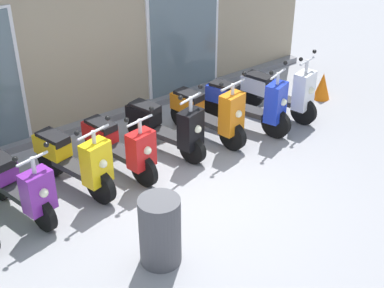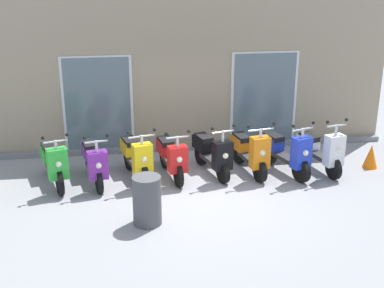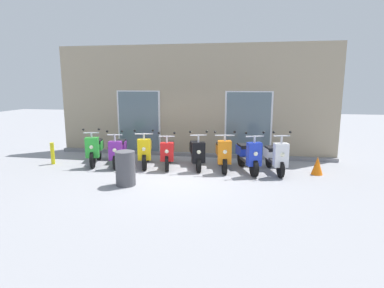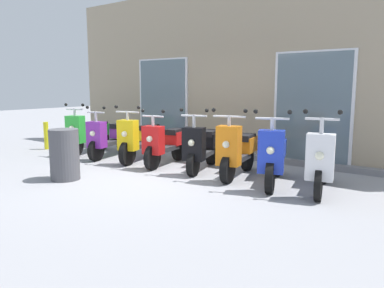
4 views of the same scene
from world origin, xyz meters
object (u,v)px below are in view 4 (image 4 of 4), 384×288
scooter_orange (238,151)px  curb_bollard (46,136)px  scooter_blue (274,156)px  trash_bin (64,155)px  scooter_red (166,143)px  scooter_black (203,146)px  scooter_white (322,161)px  scooter_green (88,133)px  scooter_purple (110,137)px  scooter_yellow (140,139)px

scooter_orange → curb_bollard: scooter_orange is taller
scooter_blue → trash_bin: size_ratio=1.81×
scooter_orange → trash_bin: 3.02m
scooter_red → scooter_black: scooter_black is taller
scooter_orange → scooter_white: size_ratio=1.01×
scooter_green → trash_bin: (1.77, -1.90, -0.05)m
scooter_green → scooter_blue: scooter_blue is taller
scooter_red → curb_bollard: 3.75m
scooter_purple → scooter_yellow: 0.86m
scooter_white → trash_bin: size_ratio=1.75×
scooter_green → curb_bollard: (-1.35, -0.26, -0.14)m
scooter_purple → scooter_blue: size_ratio=0.94×
scooter_purple → scooter_white: scooter_white is taller
scooter_black → scooter_red: bearing=-176.6°
scooter_green → scooter_black: (3.26, 0.12, -0.02)m
scooter_yellow → curb_bollard: size_ratio=2.24×
scooter_orange → scooter_blue: bearing=-9.3°
scooter_yellow → scooter_white: (3.94, -0.09, 0.00)m
scooter_yellow → scooter_orange: scooter_orange is taller
scooter_orange → scooter_green: bearing=-179.1°
scooter_yellow → scooter_black: scooter_yellow is taller
scooter_green → scooter_yellow: bearing=2.4°
scooter_green → scooter_blue: size_ratio=0.99×
scooter_yellow → curb_bollard: scooter_yellow is taller
curb_bollard → scooter_white: bearing=1.9°
scooter_green → scooter_yellow: 1.66m
scooter_red → trash_bin: (-0.62, -1.97, -0.03)m
scooter_yellow → trash_bin: bearing=-86.7°
scooter_purple → scooter_yellow: (0.86, 0.09, 0.01)m
scooter_black → trash_bin: scooter_black is taller
scooter_yellow → scooter_black: bearing=2.0°
scooter_purple → trash_bin: bearing=-62.7°
scooter_blue → curb_bollard: (-6.17, -0.20, -0.13)m
scooter_blue → scooter_orange: bearing=170.7°
scooter_yellow → scooter_blue: size_ratio=0.98×
scooter_green → scooter_orange: scooter_orange is taller
scooter_purple → scooter_white: bearing=-0.1°
scooter_blue → trash_bin: (-3.05, -1.84, -0.04)m
scooter_purple → scooter_blue: scooter_blue is taller
scooter_purple → scooter_yellow: size_ratio=0.96×
scooter_yellow → scooter_blue: (3.17, -0.13, 0.00)m
scooter_yellow → trash_bin: (0.11, -1.97, -0.04)m
scooter_orange → scooter_blue: (0.75, -0.12, 0.01)m
scooter_purple → trash_bin: 2.11m
scooter_red → scooter_white: 3.21m
scooter_blue → curb_bollard: 6.17m
scooter_black → trash_bin: (-1.49, -2.02, -0.03)m
scooter_green → scooter_yellow: size_ratio=1.01×
scooter_black → scooter_orange: size_ratio=0.96×
scooter_black → scooter_white: (2.33, -0.15, 0.01)m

